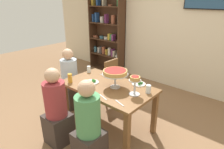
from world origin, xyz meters
TOP-DOWN VIEW (x-y plane):
  - ground_plane at (0.00, 0.00)m, footprint 12.00×12.00m
  - rear_partition at (0.00, 2.20)m, footprint 8.00×0.12m
  - dining_table at (0.00, 0.00)m, footprint 1.40×0.82m
  - bookshelf at (-1.85, 2.01)m, footprint 1.10×0.30m
  - diner_near_left at (-0.30, -0.74)m, footprint 0.34×0.34m
  - diner_head_west at (-0.97, 0.01)m, footprint 0.34×0.34m
  - diner_near_right at (0.32, -0.70)m, footprint 0.34×0.34m
  - chair_far_left at (-0.42, 0.69)m, footprint 0.40×0.40m
  - deep_dish_pizza_stand at (0.12, 0.03)m, footprint 0.39×0.39m
  - personal_pizza_stand at (0.47, 0.03)m, footprint 0.17×0.17m
  - salad_plate_near_diner at (0.34, 0.34)m, footprint 0.21×0.21m
  - salad_plate_far_diner at (-0.25, -0.09)m, footprint 0.23×0.23m
  - beer_glass_amber_tall at (-0.52, -0.30)m, footprint 0.07×0.07m
  - water_glass_clear_near at (-0.64, 0.20)m, footprint 0.07×0.07m
  - water_glass_clear_far at (0.59, 0.19)m, footprint 0.07×0.07m
  - cutlery_fork_near at (0.47, -0.29)m, footprint 0.18×0.07m
  - cutlery_knife_near at (-0.13, 0.27)m, footprint 0.18×0.03m
  - cutlery_fork_far at (0.21, -0.32)m, footprint 0.18×0.07m
  - cutlery_knife_far at (-0.32, 0.26)m, footprint 0.18×0.05m
  - cutlery_spare_fork at (0.01, -0.30)m, footprint 0.18×0.04m

SIDE VIEW (x-z plane):
  - ground_plane at x=0.00m, z-range 0.00..0.00m
  - chair_far_left at x=-0.42m, z-range 0.05..0.92m
  - diner_near_left at x=-0.30m, z-range -0.08..1.07m
  - diner_head_west at x=-0.97m, z-range -0.08..1.07m
  - diner_near_right at x=0.32m, z-range -0.08..1.07m
  - dining_table at x=0.00m, z-range 0.27..1.01m
  - cutlery_fork_near at x=0.47m, z-range 0.74..0.74m
  - cutlery_knife_near at x=-0.13m, z-range 0.74..0.74m
  - cutlery_fork_far at x=0.21m, z-range 0.74..0.74m
  - cutlery_knife_far at x=-0.32m, z-range 0.74..0.74m
  - cutlery_spare_fork at x=0.01m, z-range 0.74..0.74m
  - salad_plate_far_diner at x=-0.25m, z-range 0.72..0.79m
  - salad_plate_near_diner at x=0.34m, z-range 0.72..0.79m
  - water_glass_clear_near at x=-0.64m, z-range 0.74..0.85m
  - water_glass_clear_far at x=0.59m, z-range 0.74..0.86m
  - beer_glass_amber_tall at x=-0.52m, z-range 0.74..0.88m
  - personal_pizza_stand at x=0.47m, z-range 0.79..1.06m
  - deep_dish_pizza_stand at x=0.12m, z-range 0.83..1.11m
  - bookshelf at x=-1.85m, z-range 0.01..2.22m
  - rear_partition at x=0.00m, z-range 0.00..2.80m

